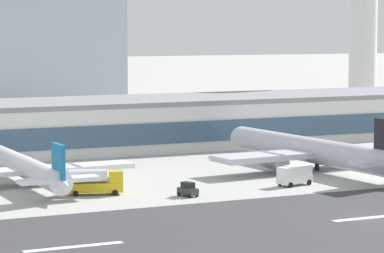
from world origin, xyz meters
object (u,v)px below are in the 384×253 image
object	(u,v)px
airliner_black_tail_gate_1	(316,151)
terminal_building	(102,125)
service_box_truck_2	(295,175)
service_baggage_tug_0	(188,190)
service_fuel_truck_1	(95,181)
control_tower	(364,11)
airliner_blue_tail_gate_0	(29,169)

from	to	relation	value
airliner_black_tail_gate_1	terminal_building	bearing A→B (deg)	23.95
airliner_black_tail_gate_1	service_box_truck_2	xyz separation A→B (m)	(-11.96, -12.70, -1.64)
airliner_black_tail_gate_1	service_baggage_tug_0	distance (m)	35.13
terminal_building	service_fuel_truck_1	bearing A→B (deg)	-110.43
service_fuel_truck_1	service_box_truck_2	size ratio (longest dim) A/B	1.39
airliner_black_tail_gate_1	service_fuel_truck_1	distance (m)	44.68
control_tower	service_box_truck_2	bearing A→B (deg)	-130.15
service_baggage_tug_0	control_tower	bearing A→B (deg)	-64.98
airliner_black_tail_gate_1	service_baggage_tug_0	bearing A→B (deg)	109.32
control_tower	airliner_black_tail_gate_1	size ratio (longest dim) A/B	0.95
terminal_building	service_fuel_truck_1	world-z (taller)	terminal_building
terminal_building	service_box_truck_2	size ratio (longest dim) A/B	26.60
service_fuel_truck_1	service_box_truck_2	world-z (taller)	service_fuel_truck_1
airliner_blue_tail_gate_0	service_baggage_tug_0	distance (m)	27.37
terminal_building	airliner_black_tail_gate_1	size ratio (longest dim) A/B	3.31
terminal_building	control_tower	distance (m)	92.09
terminal_building	service_box_truck_2	xyz separation A→B (m)	(12.92, -56.86, -3.46)
airliner_blue_tail_gate_0	service_box_truck_2	world-z (taller)	airliner_blue_tail_gate_0
service_box_truck_2	service_baggage_tug_0	bearing A→B (deg)	-7.97
service_box_truck_2	airliner_blue_tail_gate_0	bearing A→B (deg)	-37.69
airliner_blue_tail_gate_0	service_fuel_truck_1	size ratio (longest dim) A/B	4.57
control_tower	service_box_truck_2	size ratio (longest dim) A/B	7.65
control_tower	service_fuel_truck_1	bearing A→B (deg)	-142.56
airliner_blue_tail_gate_0	service_box_truck_2	distance (m)	42.80
service_baggage_tug_0	service_fuel_truck_1	bearing A→B (deg)	40.46
service_fuel_truck_1	service_baggage_tug_0	bearing A→B (deg)	-14.10
airliner_black_tail_gate_1	control_tower	bearing A→B (deg)	-45.02
airliner_blue_tail_gate_0	service_fuel_truck_1	xyz separation A→B (m)	(7.00, -12.03, -0.67)
terminal_building	airliner_blue_tail_gate_0	bearing A→B (deg)	-123.56
airliner_black_tail_gate_1	service_box_truck_2	bearing A→B (deg)	131.26
airliner_blue_tail_gate_0	control_tower	bearing A→B (deg)	-60.21
terminal_building	service_box_truck_2	distance (m)	58.41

